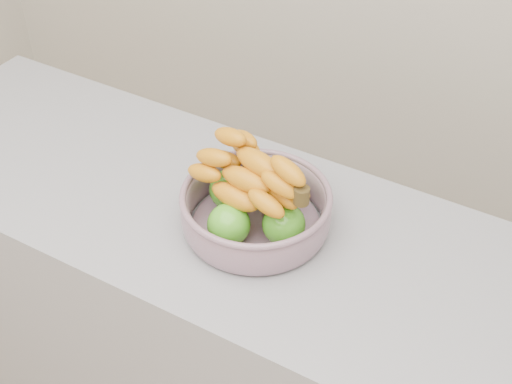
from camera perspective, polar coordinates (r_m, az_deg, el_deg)
counter at (r=1.93m, az=-0.43°, el=-12.47°), size 2.00×0.60×0.90m
fruit_bowl at (r=1.54m, az=-0.01°, el=-1.00°), size 0.33×0.33×0.21m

